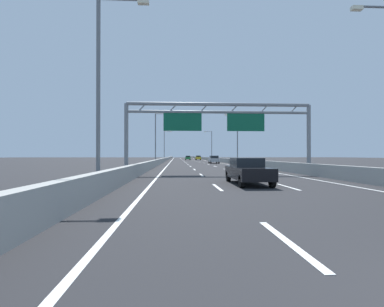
% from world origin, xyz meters
% --- Properties ---
extents(ground_plane, '(260.00, 260.00, 0.00)m').
position_xyz_m(ground_plane, '(0.00, 100.00, 0.00)').
color(ground_plane, '#262628').
extents(lane_dash_left_0, '(0.16, 3.00, 0.01)m').
position_xyz_m(lane_dash_left_0, '(-1.80, 3.50, 0.01)').
color(lane_dash_left_0, white).
rests_on(lane_dash_left_0, ground_plane).
extents(lane_dash_left_1, '(0.16, 3.00, 0.01)m').
position_xyz_m(lane_dash_left_1, '(-1.80, 12.50, 0.01)').
color(lane_dash_left_1, white).
rests_on(lane_dash_left_1, ground_plane).
extents(lane_dash_left_2, '(0.16, 3.00, 0.01)m').
position_xyz_m(lane_dash_left_2, '(-1.80, 21.50, 0.01)').
color(lane_dash_left_2, white).
rests_on(lane_dash_left_2, ground_plane).
extents(lane_dash_left_3, '(0.16, 3.00, 0.01)m').
position_xyz_m(lane_dash_left_3, '(-1.80, 30.50, 0.01)').
color(lane_dash_left_3, white).
rests_on(lane_dash_left_3, ground_plane).
extents(lane_dash_left_4, '(0.16, 3.00, 0.01)m').
position_xyz_m(lane_dash_left_4, '(-1.80, 39.50, 0.01)').
color(lane_dash_left_4, white).
rests_on(lane_dash_left_4, ground_plane).
extents(lane_dash_left_5, '(0.16, 3.00, 0.01)m').
position_xyz_m(lane_dash_left_5, '(-1.80, 48.50, 0.01)').
color(lane_dash_left_5, white).
rests_on(lane_dash_left_5, ground_plane).
extents(lane_dash_left_6, '(0.16, 3.00, 0.01)m').
position_xyz_m(lane_dash_left_6, '(-1.80, 57.50, 0.01)').
color(lane_dash_left_6, white).
rests_on(lane_dash_left_6, ground_plane).
extents(lane_dash_left_7, '(0.16, 3.00, 0.01)m').
position_xyz_m(lane_dash_left_7, '(-1.80, 66.50, 0.01)').
color(lane_dash_left_7, white).
rests_on(lane_dash_left_7, ground_plane).
extents(lane_dash_left_8, '(0.16, 3.00, 0.01)m').
position_xyz_m(lane_dash_left_8, '(-1.80, 75.50, 0.01)').
color(lane_dash_left_8, white).
rests_on(lane_dash_left_8, ground_plane).
extents(lane_dash_left_9, '(0.16, 3.00, 0.01)m').
position_xyz_m(lane_dash_left_9, '(-1.80, 84.50, 0.01)').
color(lane_dash_left_9, white).
rests_on(lane_dash_left_9, ground_plane).
extents(lane_dash_left_10, '(0.16, 3.00, 0.01)m').
position_xyz_m(lane_dash_left_10, '(-1.80, 93.50, 0.01)').
color(lane_dash_left_10, white).
rests_on(lane_dash_left_10, ground_plane).
extents(lane_dash_left_11, '(0.16, 3.00, 0.01)m').
position_xyz_m(lane_dash_left_11, '(-1.80, 102.50, 0.01)').
color(lane_dash_left_11, white).
rests_on(lane_dash_left_11, ground_plane).
extents(lane_dash_left_12, '(0.16, 3.00, 0.01)m').
position_xyz_m(lane_dash_left_12, '(-1.80, 111.50, 0.01)').
color(lane_dash_left_12, white).
rests_on(lane_dash_left_12, ground_plane).
extents(lane_dash_left_13, '(0.16, 3.00, 0.01)m').
position_xyz_m(lane_dash_left_13, '(-1.80, 120.50, 0.01)').
color(lane_dash_left_13, white).
rests_on(lane_dash_left_13, ground_plane).
extents(lane_dash_left_14, '(0.16, 3.00, 0.01)m').
position_xyz_m(lane_dash_left_14, '(-1.80, 129.50, 0.01)').
color(lane_dash_left_14, white).
rests_on(lane_dash_left_14, ground_plane).
extents(lane_dash_left_15, '(0.16, 3.00, 0.01)m').
position_xyz_m(lane_dash_left_15, '(-1.80, 138.50, 0.01)').
color(lane_dash_left_15, white).
rests_on(lane_dash_left_15, ground_plane).
extents(lane_dash_left_16, '(0.16, 3.00, 0.01)m').
position_xyz_m(lane_dash_left_16, '(-1.80, 147.50, 0.01)').
color(lane_dash_left_16, white).
rests_on(lane_dash_left_16, ground_plane).
extents(lane_dash_left_17, '(0.16, 3.00, 0.01)m').
position_xyz_m(lane_dash_left_17, '(-1.80, 156.50, 0.01)').
color(lane_dash_left_17, white).
rests_on(lane_dash_left_17, ground_plane).
extents(lane_dash_right_1, '(0.16, 3.00, 0.01)m').
position_xyz_m(lane_dash_right_1, '(1.80, 12.50, 0.01)').
color(lane_dash_right_1, white).
rests_on(lane_dash_right_1, ground_plane).
extents(lane_dash_right_2, '(0.16, 3.00, 0.01)m').
position_xyz_m(lane_dash_right_2, '(1.80, 21.50, 0.01)').
color(lane_dash_right_2, white).
rests_on(lane_dash_right_2, ground_plane).
extents(lane_dash_right_3, '(0.16, 3.00, 0.01)m').
position_xyz_m(lane_dash_right_3, '(1.80, 30.50, 0.01)').
color(lane_dash_right_3, white).
rests_on(lane_dash_right_3, ground_plane).
extents(lane_dash_right_4, '(0.16, 3.00, 0.01)m').
position_xyz_m(lane_dash_right_4, '(1.80, 39.50, 0.01)').
color(lane_dash_right_4, white).
rests_on(lane_dash_right_4, ground_plane).
extents(lane_dash_right_5, '(0.16, 3.00, 0.01)m').
position_xyz_m(lane_dash_right_5, '(1.80, 48.50, 0.01)').
color(lane_dash_right_5, white).
rests_on(lane_dash_right_5, ground_plane).
extents(lane_dash_right_6, '(0.16, 3.00, 0.01)m').
position_xyz_m(lane_dash_right_6, '(1.80, 57.50, 0.01)').
color(lane_dash_right_6, white).
rests_on(lane_dash_right_6, ground_plane).
extents(lane_dash_right_7, '(0.16, 3.00, 0.01)m').
position_xyz_m(lane_dash_right_7, '(1.80, 66.50, 0.01)').
color(lane_dash_right_7, white).
rests_on(lane_dash_right_7, ground_plane).
extents(lane_dash_right_8, '(0.16, 3.00, 0.01)m').
position_xyz_m(lane_dash_right_8, '(1.80, 75.50, 0.01)').
color(lane_dash_right_8, white).
rests_on(lane_dash_right_8, ground_plane).
extents(lane_dash_right_9, '(0.16, 3.00, 0.01)m').
position_xyz_m(lane_dash_right_9, '(1.80, 84.50, 0.01)').
color(lane_dash_right_9, white).
rests_on(lane_dash_right_9, ground_plane).
extents(lane_dash_right_10, '(0.16, 3.00, 0.01)m').
position_xyz_m(lane_dash_right_10, '(1.80, 93.50, 0.01)').
color(lane_dash_right_10, white).
rests_on(lane_dash_right_10, ground_plane).
extents(lane_dash_right_11, '(0.16, 3.00, 0.01)m').
position_xyz_m(lane_dash_right_11, '(1.80, 102.50, 0.01)').
color(lane_dash_right_11, white).
rests_on(lane_dash_right_11, ground_plane).
extents(lane_dash_right_12, '(0.16, 3.00, 0.01)m').
position_xyz_m(lane_dash_right_12, '(1.80, 111.50, 0.01)').
color(lane_dash_right_12, white).
rests_on(lane_dash_right_12, ground_plane).
extents(lane_dash_right_13, '(0.16, 3.00, 0.01)m').
position_xyz_m(lane_dash_right_13, '(1.80, 120.50, 0.01)').
color(lane_dash_right_13, white).
rests_on(lane_dash_right_13, ground_plane).
extents(lane_dash_right_14, '(0.16, 3.00, 0.01)m').
position_xyz_m(lane_dash_right_14, '(1.80, 129.50, 0.01)').
color(lane_dash_right_14, white).
rests_on(lane_dash_right_14, ground_plane).
extents(lane_dash_right_15, '(0.16, 3.00, 0.01)m').
position_xyz_m(lane_dash_right_15, '(1.80, 138.50, 0.01)').
color(lane_dash_right_15, white).
rests_on(lane_dash_right_15, ground_plane).
extents(lane_dash_right_16, '(0.16, 3.00, 0.01)m').
position_xyz_m(lane_dash_right_16, '(1.80, 147.50, 0.01)').
color(lane_dash_right_16, white).
rests_on(lane_dash_right_16, ground_plane).
extents(lane_dash_right_17, '(0.16, 3.00, 0.01)m').
position_xyz_m(lane_dash_right_17, '(1.80, 156.50, 0.01)').
color(lane_dash_right_17, white).
rests_on(lane_dash_right_17, ground_plane).
extents(edge_line_left, '(0.16, 176.00, 0.01)m').
position_xyz_m(edge_line_left, '(-5.25, 88.00, 0.01)').
color(edge_line_left, white).
rests_on(edge_line_left, ground_plane).
extents(edge_line_right, '(0.16, 176.00, 0.01)m').
position_xyz_m(edge_line_right, '(5.25, 88.00, 0.01)').
color(edge_line_right, white).
rests_on(edge_line_right, ground_plane).
extents(barrier_left, '(0.45, 220.00, 0.95)m').
position_xyz_m(barrier_left, '(-6.90, 110.00, 0.47)').
color(barrier_left, '#9E9E99').
rests_on(barrier_left, ground_plane).
extents(barrier_right, '(0.45, 220.00, 0.95)m').
position_xyz_m(barrier_right, '(6.90, 110.00, 0.47)').
color(barrier_right, '#9E9E99').
rests_on(barrier_right, ground_plane).
extents(sign_gantry, '(16.90, 0.36, 6.36)m').
position_xyz_m(sign_gantry, '(-0.10, 23.78, 4.83)').
color(sign_gantry, gray).
rests_on(sign_gantry, ground_plane).
extents(streetlamp_left_near, '(2.58, 0.28, 9.50)m').
position_xyz_m(streetlamp_left_near, '(-7.47, 12.55, 5.40)').
color(streetlamp_left_near, slate).
rests_on(streetlamp_left_near, ground_plane).
extents(streetlamp_left_mid, '(2.58, 0.28, 9.50)m').
position_xyz_m(streetlamp_left_mid, '(-7.47, 51.61, 5.40)').
color(streetlamp_left_mid, slate).
rests_on(streetlamp_left_mid, ground_plane).
extents(streetlamp_right_mid, '(2.58, 0.28, 9.50)m').
position_xyz_m(streetlamp_right_mid, '(7.47, 51.61, 5.40)').
color(streetlamp_right_mid, slate).
rests_on(streetlamp_right_mid, ground_plane).
extents(streetlamp_left_far, '(2.58, 0.28, 9.50)m').
position_xyz_m(streetlamp_left_far, '(-7.47, 90.67, 5.40)').
color(streetlamp_left_far, slate).
rests_on(streetlamp_left_far, ground_plane).
extents(streetlamp_right_far, '(2.58, 0.28, 9.50)m').
position_xyz_m(streetlamp_right_far, '(7.47, 90.67, 5.40)').
color(streetlamp_right_far, slate).
rests_on(streetlamp_right_far, ground_plane).
extents(black_car, '(1.77, 4.67, 1.46)m').
position_xyz_m(black_car, '(0.14, 14.12, 0.75)').
color(black_car, black).
rests_on(black_car, ground_plane).
extents(yellow_car, '(1.72, 4.37, 1.54)m').
position_xyz_m(yellow_car, '(3.65, 95.47, 0.78)').
color(yellow_car, yellow).
rests_on(yellow_car, ground_plane).
extents(silver_car, '(1.78, 4.33, 1.54)m').
position_xyz_m(silver_car, '(3.65, 54.93, 0.79)').
color(silver_car, '#A8ADB2').
rests_on(silver_car, ground_plane).
extents(green_car, '(1.71, 4.38, 1.47)m').
position_xyz_m(green_car, '(0.21, 97.65, 0.75)').
color(green_car, '#1E7A38').
rests_on(green_car, ground_plane).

